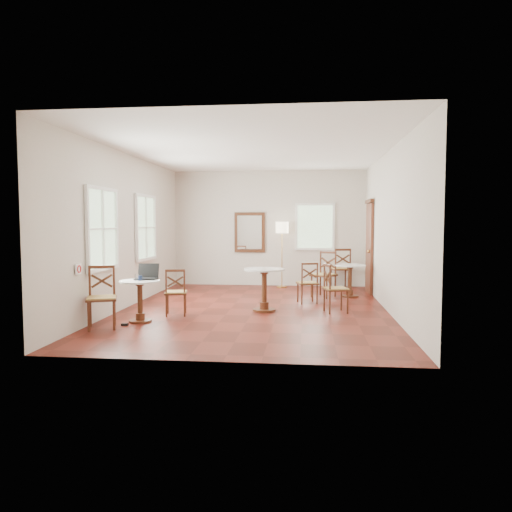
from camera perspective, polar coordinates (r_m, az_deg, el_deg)
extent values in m
plane|color=#57170F|center=(9.20, -0.20, -6.36)|extent=(7.00, 7.00, 0.00)
cube|color=beige|center=(12.53, 1.53, 3.30)|extent=(5.00, 0.02, 3.00)
cube|color=beige|center=(5.58, -4.08, 2.41)|extent=(5.00, 0.02, 3.00)
cube|color=beige|center=(9.64, -15.15, 2.95)|extent=(0.02, 7.00, 3.00)
cube|color=beige|center=(9.12, 15.63, 2.89)|extent=(0.02, 7.00, 3.00)
cube|color=white|center=(9.15, -0.20, 12.47)|extent=(5.00, 7.00, 0.02)
cube|color=brown|center=(11.51, 13.40, 0.89)|extent=(0.06, 0.90, 2.10)
cube|color=#4E2513|center=(11.50, 13.39, 6.37)|extent=(0.08, 1.02, 0.08)
sphere|color=#BF8C3F|center=(11.18, 13.30, 0.54)|extent=(0.07, 0.07, 0.07)
cube|color=#4C2614|center=(12.54, -0.76, 2.85)|extent=(0.80, 0.05, 1.05)
cube|color=white|center=(12.51, -0.78, 2.84)|extent=(0.64, 0.02, 0.88)
cube|color=white|center=(7.74, -20.48, -1.47)|extent=(0.02, 0.16, 0.16)
torus|color=red|center=(7.73, -20.38, -1.47)|extent=(0.02, 0.12, 0.12)
cube|color=white|center=(8.52, -17.88, 3.11)|extent=(0.06, 1.22, 1.42)
cube|color=white|center=(10.57, -13.05, 3.34)|extent=(0.06, 1.22, 1.42)
cube|color=white|center=(12.47, 7.04, 3.50)|extent=(1.02, 0.06, 1.22)
cylinder|color=#4E2513|center=(8.25, -13.66, -7.54)|extent=(0.38, 0.38, 0.04)
cylinder|color=#4E2513|center=(8.24, -13.66, -7.03)|extent=(0.15, 0.15, 0.11)
cylinder|color=#4C2614|center=(8.19, -13.70, -5.09)|extent=(0.08, 0.08, 0.57)
cylinder|color=#4E2513|center=(8.15, -13.73, -3.26)|extent=(0.13, 0.13, 0.06)
cylinder|color=white|center=(8.15, -13.73, -2.96)|extent=(0.66, 0.66, 0.03)
cylinder|color=#4E2513|center=(8.98, 0.98, -6.47)|extent=(0.43, 0.43, 0.04)
cylinder|color=#4E2513|center=(8.97, 0.98, -5.93)|extent=(0.17, 0.17, 0.13)
cylinder|color=#4C2614|center=(8.92, 0.99, -3.87)|extent=(0.10, 0.10, 0.65)
cylinder|color=#4E2513|center=(8.88, 0.99, -1.93)|extent=(0.15, 0.15, 0.06)
cylinder|color=white|center=(8.88, 0.99, -1.62)|extent=(0.76, 0.76, 0.03)
cylinder|color=#4E2513|center=(10.88, 11.13, -4.71)|extent=(0.39, 0.39, 0.04)
cylinder|color=#4E2513|center=(10.87, 11.13, -4.30)|extent=(0.16, 0.16, 0.12)
cylinder|color=#4C2614|center=(10.83, 11.15, -2.77)|extent=(0.09, 0.09, 0.59)
cylinder|color=#4E2513|center=(10.80, 11.17, -1.32)|extent=(0.14, 0.14, 0.06)
cylinder|color=white|center=(10.80, 11.17, -1.09)|extent=(0.68, 0.68, 0.03)
cylinder|color=#4E2513|center=(8.84, -8.44, -5.52)|extent=(0.03, 0.03, 0.40)
cylinder|color=#4E2513|center=(8.53, -8.53, -5.87)|extent=(0.03, 0.03, 0.40)
cylinder|color=#4E2513|center=(8.86, -10.50, -5.52)|extent=(0.03, 0.03, 0.40)
cylinder|color=#4E2513|center=(8.55, -10.66, -5.87)|extent=(0.03, 0.03, 0.40)
cube|color=#4E2513|center=(8.66, -9.55, -4.38)|extent=(0.46, 0.46, 0.03)
cube|color=olive|center=(8.66, -9.55, -4.29)|extent=(0.44, 0.44, 0.04)
cylinder|color=#4E2513|center=(8.47, -8.56, -3.09)|extent=(0.03, 0.03, 0.44)
cylinder|color=#4E2513|center=(8.49, -10.70, -3.09)|extent=(0.03, 0.03, 0.44)
cube|color=#4E2513|center=(8.45, -9.65, -1.73)|extent=(0.33, 0.10, 0.04)
cube|color=#4C2614|center=(8.48, -9.63, -3.03)|extent=(0.28, 0.08, 0.19)
cube|color=#4C2614|center=(8.48, -9.63, -3.03)|extent=(0.28, 0.08, 0.19)
cylinder|color=#4E2513|center=(7.72, -19.38, -6.86)|extent=(0.04, 0.04, 0.46)
cylinder|color=#4E2513|center=(8.08, -19.18, -6.37)|extent=(0.04, 0.04, 0.46)
cylinder|color=#4E2513|center=(7.70, -16.62, -6.83)|extent=(0.04, 0.04, 0.46)
cylinder|color=#4E2513|center=(8.06, -16.55, -6.34)|extent=(0.04, 0.04, 0.46)
cube|color=#4E2513|center=(7.85, -17.97, -4.90)|extent=(0.58, 0.58, 0.03)
cube|color=olive|center=(7.84, -17.97, -4.79)|extent=(0.56, 0.56, 0.04)
cylinder|color=#4E2513|center=(8.01, -19.26, -2.94)|extent=(0.04, 0.04, 0.51)
cylinder|color=#4E2513|center=(7.99, -16.62, -2.90)|extent=(0.04, 0.04, 0.51)
cube|color=#4E2513|center=(7.97, -17.98, -1.24)|extent=(0.38, 0.17, 0.05)
cube|color=#4C2614|center=(7.99, -17.94, -2.85)|extent=(0.32, 0.14, 0.23)
cube|color=#4C2614|center=(7.99, -17.94, -2.85)|extent=(0.32, 0.14, 0.23)
cylinder|color=#4E2513|center=(10.10, 6.78, -4.30)|extent=(0.03, 0.03, 0.40)
cylinder|color=#4E2513|center=(9.79, 7.32, -4.57)|extent=(0.03, 0.03, 0.40)
cylinder|color=#4E2513|center=(10.01, 5.02, -4.36)|extent=(0.03, 0.03, 0.40)
cylinder|color=#4E2513|center=(9.70, 5.51, -4.63)|extent=(0.03, 0.03, 0.40)
cube|color=#4E2513|center=(9.87, 6.17, -3.29)|extent=(0.48, 0.48, 0.03)
cube|color=olive|center=(9.87, 6.17, -3.21)|extent=(0.46, 0.46, 0.04)
cylinder|color=#4E2513|center=(9.74, 7.34, -2.10)|extent=(0.03, 0.03, 0.45)
cylinder|color=#4E2513|center=(9.65, 5.53, -2.15)|extent=(0.03, 0.03, 0.45)
cube|color=#4E2513|center=(9.67, 6.45, -0.92)|extent=(0.33, 0.12, 0.04)
cube|color=#4C2614|center=(9.69, 6.44, -2.07)|extent=(0.28, 0.10, 0.20)
cube|color=#4C2614|center=(9.69, 6.44, -2.07)|extent=(0.28, 0.10, 0.20)
cylinder|color=#4E2513|center=(8.85, 10.90, -5.45)|extent=(0.03, 0.03, 0.42)
cylinder|color=#4E2513|center=(8.74, 8.82, -5.55)|extent=(0.03, 0.03, 0.42)
cylinder|color=#4E2513|center=(9.16, 10.17, -5.12)|extent=(0.03, 0.03, 0.42)
cylinder|color=#4E2513|center=(9.06, 8.15, -5.21)|extent=(0.03, 0.03, 0.42)
cube|color=#4E2513|center=(8.92, 9.53, -3.96)|extent=(0.51, 0.51, 0.03)
cube|color=olive|center=(8.92, 9.53, -3.87)|extent=(0.48, 0.48, 0.04)
cylinder|color=#4E2513|center=(8.68, 8.85, -2.65)|extent=(0.03, 0.03, 0.47)
cylinder|color=#4E2513|center=(9.00, 8.18, -2.40)|extent=(0.03, 0.03, 0.47)
cube|color=#4E2513|center=(8.82, 8.52, -1.13)|extent=(0.13, 0.35, 0.05)
cube|color=#4C2614|center=(8.84, 8.51, -2.46)|extent=(0.10, 0.30, 0.21)
cube|color=#4C2614|center=(8.84, 8.51, -2.46)|extent=(0.10, 0.30, 0.21)
cylinder|color=#4E2513|center=(12.53, 10.63, -2.56)|extent=(0.04, 0.04, 0.48)
cylinder|color=#4E2513|center=(12.17, 11.17, -2.76)|extent=(0.04, 0.04, 0.48)
cylinder|color=#4E2513|center=(12.42, 8.96, -2.59)|extent=(0.04, 0.04, 0.48)
cylinder|color=#4E2513|center=(12.06, 9.45, -2.80)|extent=(0.04, 0.04, 0.48)
cube|color=#4E2513|center=(12.26, 10.07, -1.55)|extent=(0.56, 0.56, 0.03)
cube|color=olive|center=(12.26, 10.07, -1.47)|extent=(0.53, 0.53, 0.04)
cylinder|color=#4E2513|center=(12.12, 11.20, -0.40)|extent=(0.04, 0.04, 0.53)
cylinder|color=#4E2513|center=(12.01, 9.48, -0.42)|extent=(0.04, 0.04, 0.53)
cube|color=#4E2513|center=(12.05, 10.36, 0.74)|extent=(0.40, 0.13, 0.05)
cube|color=#4C2614|center=(12.06, 10.34, -0.36)|extent=(0.34, 0.10, 0.23)
cube|color=#4C2614|center=(12.06, 10.34, -0.36)|extent=(0.34, 0.10, 0.23)
cylinder|color=#4E2513|center=(10.67, 6.66, -3.64)|extent=(0.04, 0.04, 0.48)
cylinder|color=#4E2513|center=(11.00, 7.70, -3.42)|extent=(0.04, 0.04, 0.48)
cylinder|color=#4E2513|center=(10.48, 8.45, -3.80)|extent=(0.04, 0.04, 0.48)
cylinder|color=#4E2513|center=(10.81, 9.46, -3.57)|extent=(0.04, 0.04, 0.48)
cube|color=#4E2513|center=(10.71, 8.08, -2.31)|extent=(0.65, 0.65, 0.03)
cube|color=olive|center=(10.71, 8.08, -2.22)|extent=(0.62, 0.62, 0.04)
cylinder|color=#4E2513|center=(10.94, 7.73, -0.80)|extent=(0.04, 0.04, 0.53)
cylinder|color=#4E2513|center=(10.76, 9.49, -0.90)|extent=(0.04, 0.04, 0.53)
cube|color=#4E2513|center=(10.83, 8.61, 0.44)|extent=(0.36, 0.25, 0.05)
cube|color=#4C2614|center=(10.85, 8.60, -0.79)|extent=(0.31, 0.21, 0.23)
cube|color=#4C2614|center=(10.85, 8.60, -0.79)|extent=(0.31, 0.21, 0.23)
cylinder|color=#BF8C3F|center=(12.27, 3.11, -3.68)|extent=(0.27, 0.27, 0.03)
cylinder|color=#BF8C3F|center=(12.19, 3.12, -0.18)|extent=(0.02, 0.02, 1.53)
cylinder|color=beige|center=(12.16, 3.13, 3.43)|extent=(0.33, 0.33, 0.29)
cube|color=black|center=(8.28, -12.97, -2.66)|extent=(0.37, 0.27, 0.02)
cube|color=black|center=(8.28, -12.97, -2.58)|extent=(0.30, 0.16, 0.00)
cube|color=black|center=(8.39, -12.73, -1.71)|extent=(0.36, 0.09, 0.24)
cube|color=silver|center=(8.39, -12.73, -1.71)|extent=(0.32, 0.07, 0.20)
ellipsoid|color=black|center=(8.31, -13.60, -2.60)|extent=(0.10, 0.08, 0.03)
cylinder|color=black|center=(8.13, -13.72, -2.58)|extent=(0.07, 0.07, 0.08)
torus|color=black|center=(8.12, -13.44, -2.59)|extent=(0.06, 0.01, 0.06)
cylinder|color=white|center=(8.11, -14.06, -2.49)|extent=(0.07, 0.07, 0.11)
cube|color=black|center=(8.01, -15.43, -7.90)|extent=(0.10, 0.06, 0.04)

